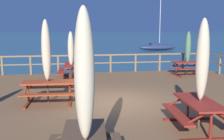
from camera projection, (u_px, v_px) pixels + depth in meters
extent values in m
plane|color=#2D5B6B|center=(116.00, 120.00, 9.11)|extent=(600.00, 600.00, 0.00)
cube|color=brown|center=(116.00, 111.00, 9.05)|extent=(14.09, 12.76, 0.69)
cube|color=brown|center=(98.00, 55.00, 14.90)|extent=(13.79, 0.09, 0.08)
cube|color=brown|center=(98.00, 63.00, 14.98)|extent=(13.79, 0.07, 0.06)
cube|color=brown|center=(2.00, 66.00, 14.13)|extent=(0.10, 0.10, 1.05)
cube|color=brown|center=(31.00, 65.00, 14.38)|extent=(0.10, 0.10, 1.05)
cube|color=brown|center=(58.00, 65.00, 14.62)|extent=(0.10, 0.10, 1.05)
cube|color=brown|center=(85.00, 64.00, 14.86)|extent=(0.10, 0.10, 1.05)
cube|color=brown|center=(110.00, 64.00, 15.11)|extent=(0.10, 0.10, 1.05)
cube|color=brown|center=(135.00, 63.00, 15.35)|extent=(0.10, 0.10, 1.05)
cube|color=brown|center=(159.00, 63.00, 15.59)|extent=(0.10, 0.10, 1.05)
cube|color=brown|center=(183.00, 62.00, 15.84)|extent=(0.10, 0.10, 1.05)
cube|color=brown|center=(206.00, 62.00, 16.08)|extent=(0.10, 0.10, 1.05)
cube|color=brown|center=(220.00, 65.00, 14.56)|extent=(0.10, 0.10, 1.05)
cube|color=brown|center=(206.00, 62.00, 16.08)|extent=(0.10, 0.10, 1.05)
cube|color=#993819|center=(49.00, 82.00, 8.79)|extent=(1.84, 0.85, 0.05)
cube|color=#993819|center=(47.00, 95.00, 8.29)|extent=(1.81, 0.37, 0.04)
cube|color=#993819|center=(51.00, 87.00, 9.39)|extent=(1.81, 0.37, 0.04)
cube|color=maroon|center=(29.00, 102.00, 8.83)|extent=(0.15, 1.40, 0.06)
cylinder|color=maroon|center=(28.00, 93.00, 8.77)|extent=(0.07, 0.07, 0.74)
cylinder|color=maroon|center=(26.00, 89.00, 8.46)|extent=(0.09, 0.63, 0.37)
cylinder|color=maroon|center=(30.00, 85.00, 9.01)|extent=(0.09, 0.63, 0.37)
cube|color=maroon|center=(70.00, 101.00, 8.98)|extent=(0.15, 1.40, 0.06)
cylinder|color=maroon|center=(70.00, 92.00, 8.93)|extent=(0.07, 0.07, 0.74)
cylinder|color=maroon|center=(70.00, 88.00, 8.62)|extent=(0.09, 0.63, 0.37)
cylinder|color=maroon|center=(70.00, 84.00, 9.17)|extent=(0.09, 0.63, 0.37)
cube|color=maroon|center=(72.00, 65.00, 13.03)|extent=(0.78, 2.16, 0.05)
cube|color=maroon|center=(83.00, 70.00, 13.16)|extent=(0.30, 2.15, 0.04)
cube|color=maroon|center=(61.00, 71.00, 12.99)|extent=(0.30, 2.15, 0.04)
cube|color=maroon|center=(72.00, 82.00, 12.27)|extent=(1.40, 0.09, 0.06)
cylinder|color=maroon|center=(72.00, 75.00, 12.22)|extent=(0.07, 0.07, 0.74)
cylinder|color=maroon|center=(78.00, 70.00, 12.22)|extent=(0.63, 0.06, 0.37)
cylinder|color=maroon|center=(66.00, 71.00, 12.14)|extent=(0.63, 0.06, 0.37)
cube|color=maroon|center=(72.00, 75.00, 14.02)|extent=(1.40, 0.09, 0.06)
cylinder|color=maroon|center=(72.00, 69.00, 13.96)|extent=(0.07, 0.07, 0.74)
cylinder|color=maroon|center=(77.00, 65.00, 13.97)|extent=(0.63, 0.06, 0.37)
cylinder|color=maroon|center=(67.00, 65.00, 13.89)|extent=(0.63, 0.06, 0.37)
cube|color=maroon|center=(199.00, 102.00, 6.42)|extent=(0.89, 1.79, 0.05)
cube|color=maroon|center=(219.00, 112.00, 6.52)|extent=(0.41, 1.75, 0.04)
cube|color=maroon|center=(177.00, 114.00, 6.42)|extent=(0.41, 1.75, 0.04)
cube|color=maroon|center=(210.00, 140.00, 5.86)|extent=(1.40, 0.19, 0.06)
cylinder|color=maroon|center=(211.00, 126.00, 5.80)|extent=(0.07, 0.07, 0.74)
cylinder|color=maroon|center=(223.00, 116.00, 5.79)|extent=(0.63, 0.10, 0.37)
cylinder|color=maroon|center=(200.00, 117.00, 5.74)|extent=(0.63, 0.10, 0.37)
cube|color=maroon|center=(187.00, 119.00, 7.21)|extent=(1.40, 0.19, 0.06)
cylinder|color=maroon|center=(188.00, 107.00, 7.16)|extent=(0.07, 0.07, 0.74)
cylinder|color=maroon|center=(198.00, 100.00, 7.15)|extent=(0.63, 0.10, 0.37)
cylinder|color=maroon|center=(179.00, 100.00, 7.10)|extent=(0.63, 0.10, 0.37)
cylinder|color=#432F1F|center=(99.00, 130.00, 4.98)|extent=(0.63, 0.11, 0.37)
cylinder|color=#432F1F|center=(71.00, 131.00, 4.94)|extent=(0.63, 0.11, 0.37)
cube|color=maroon|center=(188.00, 62.00, 14.15)|extent=(1.71, 0.79, 0.05)
cube|color=maroon|center=(192.00, 69.00, 13.65)|extent=(1.70, 0.31, 0.04)
cube|color=maroon|center=(183.00, 66.00, 14.74)|extent=(1.70, 0.31, 0.04)
cube|color=maroon|center=(176.00, 75.00, 14.14)|extent=(0.11, 1.40, 0.06)
cylinder|color=maroon|center=(176.00, 69.00, 14.09)|extent=(0.07, 0.07, 0.74)
cylinder|color=maroon|center=(179.00, 66.00, 13.78)|extent=(0.07, 0.63, 0.37)
cylinder|color=maroon|center=(174.00, 64.00, 14.32)|extent=(0.07, 0.63, 0.37)
cube|color=maroon|center=(198.00, 74.00, 14.38)|extent=(0.11, 1.40, 0.06)
cylinder|color=maroon|center=(198.00, 68.00, 14.32)|extent=(0.07, 0.07, 0.74)
cylinder|color=maroon|center=(201.00, 65.00, 14.02)|extent=(0.07, 0.63, 0.37)
cylinder|color=maroon|center=(196.00, 64.00, 14.56)|extent=(0.07, 0.63, 0.37)
cylinder|color=#4C3828|center=(47.00, 64.00, 8.69)|extent=(0.06, 0.06, 2.74)
ellipsoid|color=#CCB793|center=(46.00, 50.00, 8.61)|extent=(0.32, 0.32, 2.08)
cylinder|color=#7A6E58|center=(46.00, 55.00, 8.64)|extent=(0.21, 0.21, 0.05)
cone|color=#4C3828|center=(45.00, 22.00, 8.46)|extent=(0.10, 0.10, 0.14)
cylinder|color=#4C3828|center=(71.00, 57.00, 13.01)|extent=(0.06, 0.06, 2.32)
ellipsoid|color=#CCB793|center=(71.00, 49.00, 12.94)|extent=(0.32, 0.32, 1.77)
cylinder|color=#7A6E58|center=(71.00, 51.00, 12.96)|extent=(0.21, 0.21, 0.05)
cone|color=#4C3828|center=(70.00, 32.00, 12.81)|extent=(0.10, 0.10, 0.14)
cylinder|color=#4C3828|center=(201.00, 79.00, 6.32)|extent=(0.06, 0.06, 2.68)
ellipsoid|color=#CCB793|center=(202.00, 60.00, 6.24)|extent=(0.32, 0.32, 2.04)
cylinder|color=#7A6E58|center=(202.00, 66.00, 6.26)|extent=(0.21, 0.21, 0.05)
cone|color=#4C3828|center=(205.00, 21.00, 6.09)|extent=(0.10, 0.10, 0.14)
cylinder|color=#4C3828|center=(85.00, 105.00, 3.97)|extent=(0.06, 0.06, 2.76)
ellipsoid|color=#CCB793|center=(84.00, 75.00, 3.90)|extent=(0.32, 0.32, 2.10)
cylinder|color=#7A6E58|center=(85.00, 85.00, 3.92)|extent=(0.21, 0.21, 0.05)
cone|color=#4C3828|center=(83.00, 11.00, 3.74)|extent=(0.10, 0.10, 0.14)
cylinder|color=#4C3828|center=(188.00, 55.00, 14.06)|extent=(0.06, 0.06, 2.31)
ellipsoid|color=#4C704C|center=(188.00, 47.00, 13.99)|extent=(0.32, 0.32, 1.76)
cylinder|color=#2D432D|center=(188.00, 50.00, 14.01)|extent=(0.21, 0.21, 0.05)
cone|color=#4C3828|center=(189.00, 32.00, 13.86)|extent=(0.10, 0.10, 0.14)
ellipsoid|color=navy|center=(158.00, 47.00, 39.40)|extent=(6.06, 1.91, 0.90)
cube|color=#202949|center=(156.00, 44.00, 39.26)|extent=(1.84, 1.16, 0.36)
cylinder|color=silver|center=(160.00, 23.00, 38.86)|extent=(0.10, 0.10, 7.00)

